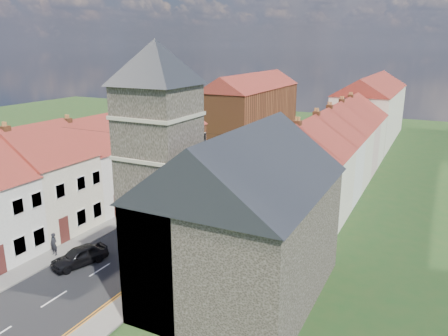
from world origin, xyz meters
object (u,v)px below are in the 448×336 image
at_px(lamppost, 188,157).
at_px(car_mid, 223,176).
at_px(pedestrian_right, 218,229).
at_px(car_near, 80,256).
at_px(car_distant, 307,129).
at_px(car_far, 265,148).
at_px(church, 231,205).
at_px(pedestrian_left, 54,244).

distance_m(lamppost, car_mid, 5.12).
xyz_separation_m(lamppost, pedestrian_right, (8.90, -10.17, -2.59)).
bearing_deg(lamppost, car_near, -83.56).
height_order(lamppost, car_distant, lamppost).
bearing_deg(car_mid, car_far, 89.45).
xyz_separation_m(church, pedestrian_right, (-4.27, 6.50, -4.93)).
relative_size(pedestrian_left, pedestrian_right, 1.02).
height_order(car_far, pedestrian_right, pedestrian_right).
bearing_deg(car_distant, pedestrian_left, -112.66).
bearing_deg(car_near, lamppost, 115.65).
bearing_deg(lamppost, car_mid, 57.36).
relative_size(car_near, car_distant, 1.01).
xyz_separation_m(church, car_mid, (-10.86, 20.29, -5.15)).
xyz_separation_m(car_mid, pedestrian_right, (6.59, -13.78, 0.21)).
xyz_separation_m(pedestrian_left, pedestrian_right, (9.43, 7.73, -0.01)).
xyz_separation_m(car_mid, pedestrian_left, (-2.84, -21.51, 0.23)).
bearing_deg(car_far, car_near, -99.77).
xyz_separation_m(car_far, pedestrian_left, (-1.84, -37.13, 0.38)).
bearing_deg(car_mid, church, -66.07).
height_order(car_mid, car_far, car_mid).
distance_m(car_far, car_distant, 17.87).
distance_m(car_far, pedestrian_right, 30.37).
xyz_separation_m(church, lamppost, (-13.17, 16.68, -2.34)).
bearing_deg(car_mid, pedestrian_right, -68.68).
distance_m(lamppost, car_distant, 37.26).
bearing_deg(pedestrian_right, car_near, 39.79).
distance_m(car_mid, pedestrian_right, 15.28).
bearing_deg(pedestrian_left, car_mid, 84.50).
relative_size(car_mid, pedestrian_left, 2.64).
bearing_deg(church, car_far, 108.29).
distance_m(lamppost, car_far, 19.50).
bearing_deg(lamppost, church, -51.70).
bearing_deg(car_distant, car_near, -109.99).
height_order(church, car_far, church).
height_order(church, lamppost, church).
height_order(pedestrian_left, pedestrian_right, pedestrian_left).
distance_m(car_near, car_distant, 55.08).
bearing_deg(car_distant, lamppost, -113.22).
bearing_deg(car_far, lamppost, -104.78).
height_order(car_near, pedestrian_right, pedestrian_right).
bearing_deg(car_far, pedestrian_right, -86.41).
distance_m(church, car_far, 38.18).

